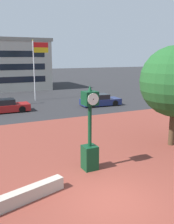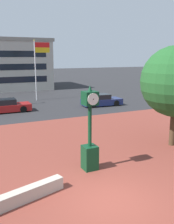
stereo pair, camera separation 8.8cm
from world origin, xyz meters
The scene contains 7 objects.
ground_plane centered at (0.00, 0.00, 0.00)m, with size 200.00×200.00×0.00m, color #262628.
plaza_brick_paving centered at (0.00, 4.46, 0.00)m, with size 44.00×16.92×0.01m, color brown.
planter_wall centered at (-2.87, 1.30, 0.25)m, with size 3.20×0.40×0.50m, color #ADA393.
street_clock centered at (0.50, 2.79, 1.63)m, with size 0.67×0.74×4.02m.
car_street_mid centered at (8.64, 16.74, 0.57)m, with size 4.41×2.08×1.28m.
car_street_far centered at (-1.14, 17.73, 0.57)m, with size 4.39×1.91×1.28m.
flagpole_primary centered at (3.48, 23.26, 4.48)m, with size 1.91×0.14×7.15m.
Camera 1 is at (-4.58, -7.51, 5.30)m, focal length 41.35 mm.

